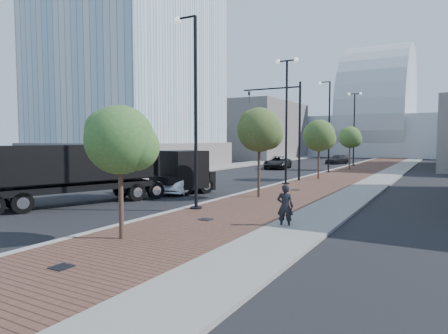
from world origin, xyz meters
The scene contains 24 objects.
sidewalk centered at (3.50, 40.00, 0.06)m, with size 7.00×140.00×0.12m, color #4C2D23.
concrete_strip centered at (6.20, 40.00, 0.07)m, with size 2.40×140.00×0.13m, color slate.
curb centered at (0.00, 40.00, 0.07)m, with size 0.30×140.00×0.14m, color gray.
west_sidewalk centered at (-13.00, 40.00, 0.06)m, with size 4.00×140.00×0.12m, color slate.
dump_truck centered at (-4.68, 11.70, 1.31)m, with size 6.71×13.26×3.11m.
white_sedan centered at (-3.78, 15.03, 0.73)m, with size 1.55×4.44×1.46m, color white.
dark_car_mid centered at (-6.19, 37.39, 0.73)m, with size 2.41×5.23×1.45m, color black.
dark_car_far centered at (-2.40, 50.02, 0.61)m, with size 1.71×4.20×1.22m, color black.
pedestrian centered at (5.62, 8.59, 0.85)m, with size 0.62×0.41×1.71m, color black.
streetlight_1 centered at (0.49, 10.00, 4.34)m, with size 1.44×0.56×9.21m.
streetlight_2 centered at (0.60, 22.00, 4.82)m, with size 1.72×0.56×9.28m.
streetlight_3 centered at (0.49, 34.00, 4.34)m, with size 1.44×0.56×9.21m.
streetlight_4 centered at (0.60, 46.00, 4.82)m, with size 1.72×0.56×9.28m.
traffic_mast centered at (-0.30, 25.00, 4.98)m, with size 5.09×0.20×8.00m.
tree_0 centered at (1.65, 4.02, 3.39)m, with size 2.34×2.28×4.54m.
tree_1 centered at (1.65, 15.02, 3.95)m, with size 2.55×2.53×5.23m.
tree_2 centered at (1.65, 27.02, 3.72)m, with size 2.66×2.66×5.06m.
tree_3 centered at (1.65, 39.02, 3.64)m, with size 2.43×2.39×4.85m.
tower_podium centered at (-24.00, 32.00, 1.50)m, with size 19.00×19.00×3.00m, color slate.
convention_center centered at (-2.00, 85.00, 6.00)m, with size 50.00×30.00×50.00m.
commercial_block_nw centered at (-20.00, 60.00, 5.00)m, with size 14.00×20.00×10.00m, color #615B57.
utility_cover_0 centered at (2.40, 1.00, 0.13)m, with size 0.50×0.50×0.02m, color black.
utility_cover_1 centered at (2.40, 8.00, 0.13)m, with size 0.50×0.50×0.02m, color black.
utility_cover_2 centered at (2.40, 19.00, 0.13)m, with size 0.50×0.50×0.02m, color black.
Camera 1 is at (10.98, -5.63, 3.42)m, focal length 31.73 mm.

